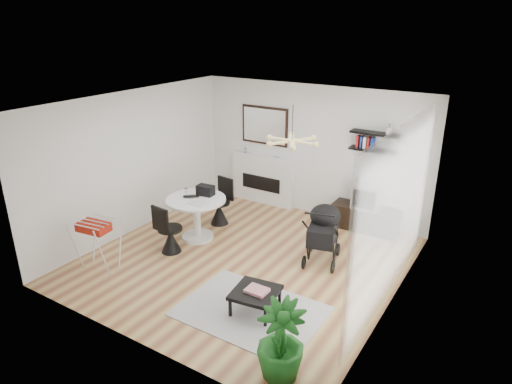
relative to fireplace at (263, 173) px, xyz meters
The scene contains 25 objects.
floor 2.75m from the fireplace, 65.59° to the right, with size 5.00×5.00×0.00m, color brown.
ceiling 3.34m from the fireplace, 65.59° to the right, with size 5.00×5.00×0.00m, color white.
wall_back 1.29m from the fireplace, ahead, with size 5.00×5.00×0.00m, color white.
wall_left 2.88m from the fireplace, 120.01° to the right, with size 5.00×5.00×0.00m, color white.
wall_right 4.39m from the fireplace, 33.95° to the right, with size 5.00×5.00×0.00m, color white.
sheer_curtain 4.20m from the fireplace, 32.43° to the right, with size 0.04×3.60×2.60m, color white.
fireplace is the anchor object (origin of this frame).
shelf_lower 2.60m from the fireplace, ahead, with size 0.90×0.25×0.04m, color black.
shelf_upper 2.73m from the fireplace, ahead, with size 0.90×0.25×0.04m, color black.
pendant_lamp 3.15m from the fireplace, 49.71° to the right, with size 0.90×0.90×0.10m, color #DCC273, non-canonical shape.
tv_console 2.48m from the fireplace, ahead, with size 1.28×0.45×0.48m, color black.
crt_tv 2.46m from the fireplace, ahead, with size 0.52×0.46×0.46m.
dining_table 2.20m from the fireplace, 93.00° to the right, with size 1.11×1.11×0.81m.
laptop 2.22m from the fireplace, 95.44° to the right, with size 0.29×0.19×0.02m, color black.
black_bag 1.96m from the fireplace, 92.19° to the right, with size 0.32×0.19×0.19m, color black.
newspaper 2.34m from the fireplace, 88.24° to the right, with size 0.33×0.27×0.01m, color white.
drinking_glass 2.11m from the fireplace, 102.85° to the right, with size 0.05×0.05×0.09m, color white.
chair_far 1.48m from the fireplace, 96.17° to the right, with size 0.45×0.47×0.94m.
chair_near 2.90m from the fireplace, 93.70° to the right, with size 0.44×0.46×0.92m.
drying_rack 4.00m from the fireplace, 101.10° to the right, with size 0.66×0.62×0.89m.
stroller 2.79m from the fireplace, 37.19° to the right, with size 0.74×0.96×1.08m.
rug 4.16m from the fireplace, 61.17° to the right, with size 1.98×1.43×0.01m, color #AFAFAF.
coffee_table 4.11m from the fireplace, 60.22° to the right, with size 0.70×0.70×0.32m.
magazines 4.12m from the fireplace, 59.91° to the right, with size 0.30×0.24×0.04m, color #C73143.
potted_plant 5.35m from the fireplace, 56.60° to the right, with size 0.56×0.56×0.99m, color #1A5D1C.
Camera 1 is at (3.84, -5.75, 3.94)m, focal length 32.00 mm.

